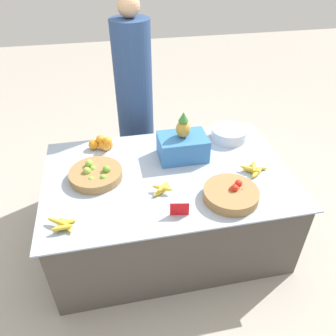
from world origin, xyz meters
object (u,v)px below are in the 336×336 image
(metal_bowl, at_px, (229,134))
(produce_crate, at_px, (183,145))
(lime_bowl, at_px, (96,174))
(vendor_person, at_px, (135,102))
(tomato_basket, at_px, (231,194))
(price_sign, at_px, (180,209))

(metal_bowl, height_order, produce_crate, produce_crate)
(lime_bowl, bearing_deg, vendor_person, 66.76)
(metal_bowl, xyz_separation_m, vendor_person, (-0.73, 0.60, 0.08))
(lime_bowl, distance_m, produce_crate, 0.70)
(produce_crate, bearing_deg, vendor_person, 109.22)
(lime_bowl, relative_size, vendor_person, 0.22)
(produce_crate, relative_size, vendor_person, 0.23)
(lime_bowl, distance_m, tomato_basket, 0.97)
(lime_bowl, bearing_deg, metal_bowl, 16.24)
(metal_bowl, distance_m, price_sign, 1.03)
(metal_bowl, height_order, price_sign, price_sign)
(tomato_basket, xyz_separation_m, produce_crate, (-0.20, 0.54, 0.07))
(tomato_basket, bearing_deg, produce_crate, 110.45)
(lime_bowl, relative_size, produce_crate, 0.97)
(price_sign, bearing_deg, lime_bowl, 146.57)
(tomato_basket, relative_size, metal_bowl, 1.25)
(lime_bowl, relative_size, metal_bowl, 1.28)
(metal_bowl, bearing_deg, vendor_person, 140.36)
(metal_bowl, relative_size, produce_crate, 0.76)
(metal_bowl, relative_size, price_sign, 2.51)
(vendor_person, bearing_deg, lime_bowl, -113.24)
(lime_bowl, height_order, vendor_person, vendor_person)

